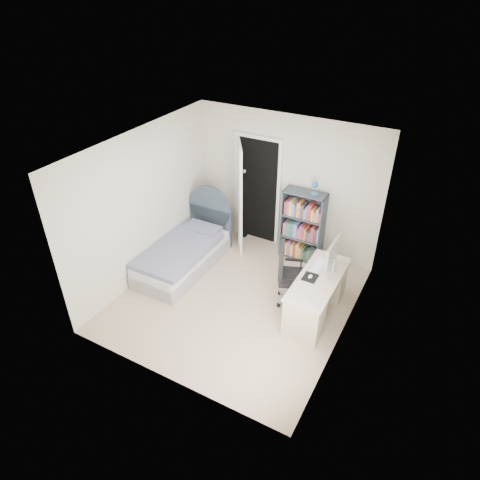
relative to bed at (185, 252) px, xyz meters
The scene contains 8 objects.
room_shell 1.63m from the bed, 16.57° to the right, with size 3.50×3.70×2.60m.
door 1.52m from the bed, 64.34° to the left, with size 0.92×0.71×2.06m.
bed is the anchor object (origin of this frame).
nightstand 1.13m from the bed, 91.41° to the left, with size 0.44×0.44×0.63m.
floor_lamp 1.42m from the bed, 71.57° to the left, with size 0.21×0.21×1.45m.
bookcase 2.11m from the bed, 35.64° to the left, with size 0.73×0.31×1.55m.
desk 2.46m from the bed, ahead, with size 0.57×1.41×1.16m.
office_chair 1.99m from the bed, ahead, with size 0.59×0.60×1.04m.
Camera 1 is at (2.57, -4.57, 4.50)m, focal length 32.00 mm.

